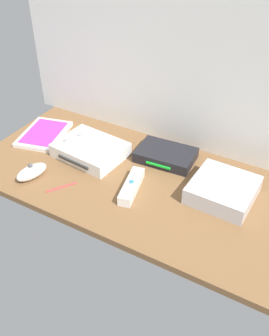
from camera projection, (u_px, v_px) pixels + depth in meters
ground_plane at (134, 181)px, 114.14cm from camera, size 100.00×48.00×2.00cm
back_wall at (176, 48)px, 111.39cm from camera, size 110.00×1.20×64.00cm
game_console at (90, 150)px, 121.88cm from camera, size 22.43×17.99×4.40cm
mini_computer at (223, 190)px, 105.41cm from camera, size 17.51×17.51×5.30cm
game_case at (44, 134)px, 132.30cm from camera, size 17.81×21.73×1.56cm
network_router at (166, 155)px, 120.45cm from camera, size 18.81×13.29×3.40cm
remote_wand at (132, 186)px, 108.36cm from camera, size 6.80×15.23×3.40cm
remote_nunchuk at (32, 172)px, 112.84cm from camera, size 6.81×10.79×5.10cm
remote_classic_pad at (90, 141)px, 120.25cm from camera, size 14.64×8.44×2.40cm
stylus_pen at (61, 186)px, 110.08cm from camera, size 5.57×7.88×0.70cm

